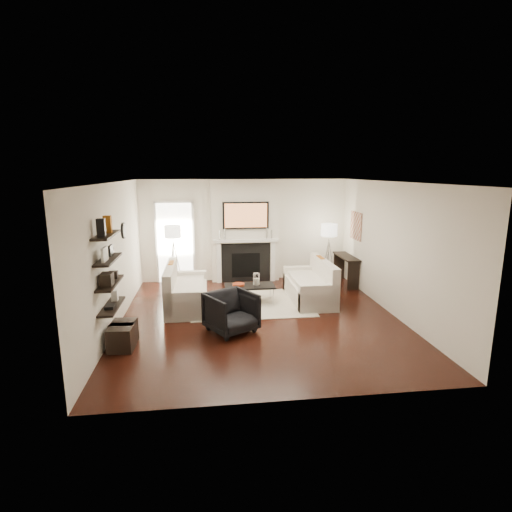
{
  "coord_description": "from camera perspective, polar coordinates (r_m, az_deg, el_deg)",
  "views": [
    {
      "loc": [
        -1.03,
        -7.56,
        2.9
      ],
      "look_at": [
        0.0,
        0.6,
        1.15
      ],
      "focal_mm": 28.0,
      "sensor_mm": 36.0,
      "label": 1
    }
  ],
  "objects": [
    {
      "name": "decor_box_tall",
      "position": [
        7.31,
        -19.52,
        -5.35
      ],
      "size": [
        0.1,
        0.1,
        0.18
      ],
      "primitive_type": "cube",
      "color": "white",
      "rests_on": "shelf_bottom"
    },
    {
      "name": "shelf_lower",
      "position": [
        6.98,
        -20.13,
        -3.68
      ],
      "size": [
        0.25,
        1.0,
        0.04
      ],
      "primitive_type": "cube",
      "color": "black",
      "rests_on": "wall_left"
    },
    {
      "name": "coffee_leg_nw",
      "position": [
        8.71,
        -4.04,
        -6.14
      ],
      "size": [
        0.02,
        0.02,
        0.38
      ],
      "primitive_type": "cylinder",
      "color": "silver",
      "rests_on": "floor"
    },
    {
      "name": "clock_face",
      "position": [
        8.71,
        -18.25,
        3.49
      ],
      "size": [
        0.01,
        0.29,
        0.29
      ],
      "primitive_type": "cylinder",
      "rotation": [
        0.0,
        1.57,
        0.0
      ],
      "color": "white",
      "rests_on": "clock_rim"
    },
    {
      "name": "loveseat_left_arm_n",
      "position": [
        8.04,
        -10.07,
        -7.05
      ],
      "size": [
        0.85,
        0.18,
        0.6
      ],
      "primitive_type": "cube",
      "color": "beige",
      "rests_on": "floor"
    },
    {
      "name": "candlestick_r_short",
      "position": [
        10.53,
        2.24,
        3.13
      ],
      "size": [
        0.04,
        0.04,
        0.24
      ],
      "primitive_type": "cylinder",
      "color": "silver",
      "rests_on": "mantel_shelf"
    },
    {
      "name": "tv_body",
      "position": [
        10.39,
        -1.47,
        5.82
      ],
      "size": [
        1.2,
        0.06,
        0.7
      ],
      "primitive_type": "cube",
      "color": "black",
      "rests_on": "chimney_breast"
    },
    {
      "name": "hallway_panel",
      "position": [
        10.73,
        -11.47,
        1.85
      ],
      "size": [
        0.9,
        0.02,
        2.1
      ],
      "primitive_type": "cube",
      "color": "white",
      "rests_on": "floor"
    },
    {
      "name": "coffee_leg_se",
      "position": [
        9.23,
        2.04,
        -5.06
      ],
      "size": [
        0.02,
        0.02,
        0.38
      ],
      "primitive_type": "cylinder",
      "color": "silver",
      "rests_on": "floor"
    },
    {
      "name": "candlestick_l_short",
      "position": [
        10.39,
        -5.18,
        2.97
      ],
      "size": [
        0.04,
        0.04,
        0.24
      ],
      "primitive_type": "cylinder",
      "color": "silver",
      "rests_on": "mantel_shelf"
    },
    {
      "name": "lamp_right_leg_b",
      "position": [
        10.47,
        9.79,
        -0.86
      ],
      "size": [
        0.14,
        0.22,
        1.23
      ],
      "primitive_type": "cylinder",
      "rotation": [
        0.18,
        0.0,
        0.52
      ],
      "color": "silver",
      "rests_on": "floor"
    },
    {
      "name": "loveseat_left_cushion",
      "position": [
        8.76,
        -9.54,
        -4.27
      ],
      "size": [
        0.63,
        1.44,
        0.1
      ],
      "primitive_type": "cube",
      "color": "beige",
      "rests_on": "loveseat_left_base"
    },
    {
      "name": "pillow_right_charcoal",
      "position": [
        8.93,
        10.24,
        -2.32
      ],
      "size": [
        0.1,
        0.4,
        0.4
      ],
      "primitive_type": "cube",
      "color": "black",
      "rests_on": "loveseat_right_cushion"
    },
    {
      "name": "lamp_left_leg_a",
      "position": [
        10.17,
        -11.01,
        -1.28
      ],
      "size": [
        0.25,
        0.02,
        1.23
      ],
      "primitive_type": "cylinder",
      "rotation": [
        0.18,
        0.0,
        4.71
      ],
      "color": "silver",
      "rests_on": "floor"
    },
    {
      "name": "room_envelope",
      "position": [
        7.78,
        0.55,
        0.53
      ],
      "size": [
        6.0,
        6.0,
        6.0
      ],
      "color": "black",
      "rests_on": "ground"
    },
    {
      "name": "loveseat_right_arm_n",
      "position": [
        8.48,
        8.99,
        -6.0
      ],
      "size": [
        0.85,
        0.18,
        0.6
      ],
      "primitive_type": "cube",
      "color": "beige",
      "rests_on": "floor"
    },
    {
      "name": "shelf_top",
      "position": [
        6.82,
        -20.61,
        2.81
      ],
      "size": [
        0.25,
        1.0,
        0.04
      ],
      "primitive_type": "cube",
      "color": "black",
      "rests_on": "wall_left"
    },
    {
      "name": "lamp_right_shade",
      "position": [
        10.24,
        10.41,
        3.68
      ],
      "size": [
        0.4,
        0.4,
        0.3
      ],
      "primitive_type": "cylinder",
      "color": "white",
      "rests_on": "lamp_right_post"
    },
    {
      "name": "coffee_leg_sw",
      "position": [
        9.13,
        -4.2,
        -5.29
      ],
      "size": [
        0.02,
        0.02,
        0.38
      ],
      "primitive_type": "cylinder",
      "color": "silver",
      "rests_on": "floor"
    },
    {
      "name": "candlestick_r_tall",
      "position": [
        10.5,
        1.54,
        3.28
      ],
      "size": [
        0.04,
        0.04,
        0.3
      ],
      "primitive_type": "cylinder",
      "color": "silver",
      "rests_on": "mantel_shelf"
    },
    {
      "name": "door_trim_top",
      "position": [
        10.58,
        -11.73,
        7.6
      ],
      "size": [
        1.02,
        0.06,
        0.06
      ],
      "primitive_type": "cube",
      "color": "white",
      "rests_on": "wall_back"
    },
    {
      "name": "armchair",
      "position": [
        7.38,
        -3.54,
        -7.76
      ],
      "size": [
        1.06,
        1.04,
        0.81
      ],
      "primitive_type": "imported",
      "rotation": [
        0.0,
        0.0,
        0.53
      ],
      "color": "black",
      "rests_on": "floor"
    },
    {
      "name": "rug",
      "position": [
        8.97,
        -0.74,
        -6.81
      ],
      "size": [
        2.6,
        2.0,
        0.01
      ],
      "primitive_type": "cube",
      "color": "beige",
      "rests_on": "floor"
    },
    {
      "name": "lamp_left_shade",
      "position": [
        10.02,
        -11.83,
        3.44
      ],
      "size": [
        0.4,
        0.4,
        0.3
      ],
      "primitive_type": "cylinder",
      "color": "white",
      "rests_on": "lamp_left_post"
    },
    {
      "name": "loveseat_left_base",
      "position": [
        8.84,
        -9.81,
        -5.89
      ],
      "size": [
        0.85,
        1.8,
        0.42
      ],
      "primitive_type": "cube",
      "color": "beige",
      "rests_on": "floor"
    },
    {
      "name": "wall_art",
      "position": [
        10.41,
        14.09,
        4.2
      ],
      "size": [
        0.03,
        0.7,
        0.7
      ],
      "primitive_type": "cube",
      "color": "#98654C",
      "rests_on": "wall_right"
    },
    {
      "name": "pillow_left_orange",
      "position": [
        9.0,
        -11.98,
        -2.2
      ],
      "size": [
        0.1,
        0.42,
        0.42
      ],
      "primitive_type": "cube",
      "color": "#995212",
      "rests_on": "loveseat_left_cushion"
    },
    {
      "name": "door_trim_r",
      "position": [
        10.69,
        -8.91,
        1.9
      ],
      "size": [
        0.06,
        0.06,
        2.16
      ],
      "primitive_type": "cube",
      "color": "white",
      "rests_on": "floor"
    },
    {
      "name": "hurricane_candle",
      "position": [
        8.89,
        0.05,
        -3.68
      ],
      "size": [
        0.11,
        0.11,
        0.16
      ],
      "primitive_type": "cylinder",
      "color": "white",
      "rests_on": "coffee_table"
    },
    {
      "name": "lamp_left_post",
      "position": [
        10.18,
        -11.63,
        -1.29
      ],
      "size": [
        0.02,
        0.02,
        1.2
      ],
      "primitive_type": "cylinder",
      "color": "silver",
      "rests_on": "floor"
    },
    {
      "name": "candlestick_l_tall",
      "position": [
        10.39,
        -4.47,
        3.15
      ],
      "size": [
        0.04,
        0.04,
        0.3
      ],
      "primitive_type": "cylinder",
      "color": "silver",
      "rests_on": "mantel_shelf"
    },
    {
      "name": "decor_box_small",
      "position": [
        7.21,
        -19.73,
        -2.54
      ],
      "size": [
        0.15,
        0.12,
        0.12
      ],
      "primitive_type": "cube",
      "color": "black",
      "rests_on": "shelf_lower"
    },
    {
      "name": "loveseat_right_base",
      "position": [
        9.25,
        7.58,
        -5.0
      ],
      "size": [
        0.85,
        1.8,
        0.42
      ],
      "primitive_type": "cube",
      "color": "beige",
      "rests_on": "floor"
    },
    {
      "name": "lamp_left_leg_b",
      "position": [
        10.28,
        -11.9,
        -1.18
      ],
      "size": [
        0.14,
        0.22,
        1.23
      ],
      "primitive_type": "cylinder",
      "rotation": [
        0.18,
        0.0,
        0.52
      ],
      "color": "silver",
      "rests_on": "floor"
    },
    {
      "name": "lamp_right_leg_c",
      "position": [
        10.29,
        10.1,
        -1.09
      ],
      "size": [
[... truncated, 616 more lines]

